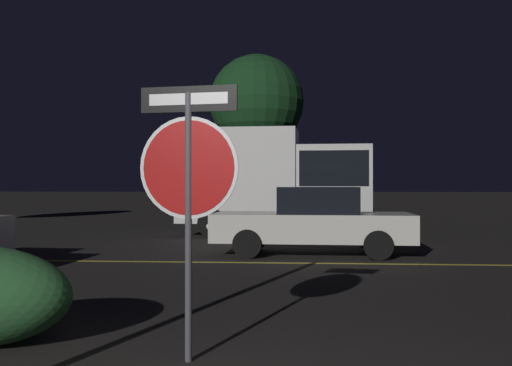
{
  "coord_description": "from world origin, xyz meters",
  "views": [
    {
      "loc": [
        0.44,
        -3.47,
        1.5
      ],
      "look_at": [
        -0.22,
        5.49,
        1.54
      ],
      "focal_mm": 40.0,
      "sensor_mm": 36.0,
      "label": 1
    }
  ],
  "objects_px": {
    "stop_sign": "(188,168)",
    "passing_car_2": "(313,221)",
    "tree_0": "(257,102)",
    "delivery_truck": "(277,179)"
  },
  "relations": [
    {
      "from": "stop_sign",
      "to": "passing_car_2",
      "type": "height_order",
      "value": "stop_sign"
    },
    {
      "from": "stop_sign",
      "to": "passing_car_2",
      "type": "relative_size",
      "value": 0.53
    },
    {
      "from": "stop_sign",
      "to": "tree_0",
      "type": "relative_size",
      "value": 0.35
    },
    {
      "from": "stop_sign",
      "to": "delivery_truck",
      "type": "bearing_deg",
      "value": 96.41
    },
    {
      "from": "stop_sign",
      "to": "delivery_truck",
      "type": "relative_size",
      "value": 0.41
    },
    {
      "from": "delivery_truck",
      "to": "stop_sign",
      "type": "bearing_deg",
      "value": 1.73
    },
    {
      "from": "passing_car_2",
      "to": "tree_0",
      "type": "height_order",
      "value": "tree_0"
    },
    {
      "from": "passing_car_2",
      "to": "tree_0",
      "type": "distance_m",
      "value": 11.28
    },
    {
      "from": "stop_sign",
      "to": "delivery_truck",
      "type": "height_order",
      "value": "delivery_truck"
    },
    {
      "from": "tree_0",
      "to": "passing_car_2",
      "type": "bearing_deg",
      "value": -79.1
    }
  ]
}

